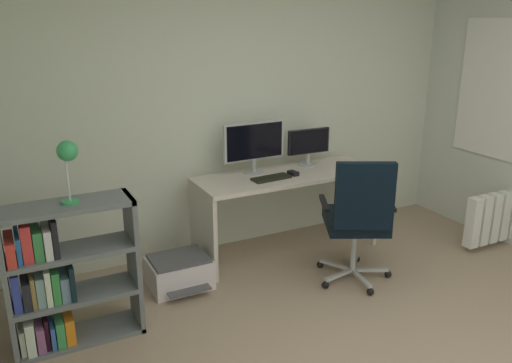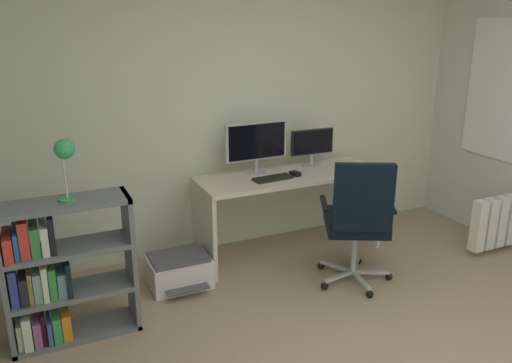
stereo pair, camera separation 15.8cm
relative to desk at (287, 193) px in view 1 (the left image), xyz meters
The scene contains 11 objects.
wall_back 0.95m from the desk, 120.75° to the left, with size 4.47×0.10×2.70m, color silver.
desk is the anchor object (origin of this frame).
monitor_main 0.55m from the desk, 150.09° to the left, with size 0.58×0.18×0.45m.
monitor_secondary 0.52m from the desk, 25.74° to the left, with size 0.42×0.18×0.34m.
keyboard 0.30m from the desk, 158.36° to the right, with size 0.34×0.13×0.02m, color black.
computer_mouse 0.22m from the desk, 74.50° to the right, with size 0.06×0.10×0.03m, color black.
office_chair 0.81m from the desk, 76.90° to the right, with size 0.66×0.70×1.07m.
bookshelf 2.09m from the desk, 164.77° to the right, with size 0.82×0.30×0.96m.
desk_lamp 2.08m from the desk, 163.69° to the right, with size 0.14×0.13×0.40m.
printer 1.19m from the desk, behind, with size 0.48×0.46×0.26m.
radiator 2.05m from the desk, 23.09° to the right, with size 0.87×0.10×0.47m.
Camera 1 is at (-1.97, -1.70, 2.08)m, focal length 36.48 mm.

